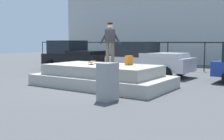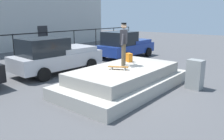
% 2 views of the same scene
% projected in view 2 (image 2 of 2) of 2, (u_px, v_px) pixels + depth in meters
% --- Properties ---
extents(ground_plane, '(60.00, 60.00, 0.00)m').
position_uv_depth(ground_plane, '(121.00, 92.00, 8.78)').
color(ground_plane, '#4C4C4F').
extents(concrete_ledge, '(5.67, 2.94, 0.90)m').
position_uv_depth(concrete_ledge, '(125.00, 79.00, 9.03)').
color(concrete_ledge, '#ADA89E').
rests_on(concrete_ledge, ground_plane).
extents(skateboarder, '(0.84, 0.48, 1.72)m').
position_uv_depth(skateboarder, '(124.00, 41.00, 9.02)').
color(skateboarder, brown).
rests_on(skateboarder, concrete_ledge).
extents(skateboard, '(0.54, 0.78, 0.12)m').
position_uv_depth(skateboard, '(118.00, 67.00, 8.50)').
color(skateboard, brown).
rests_on(skateboard, concrete_ledge).
extents(backpack, '(0.28, 0.33, 0.38)m').
position_uv_depth(backpack, '(129.00, 58.00, 9.93)').
color(backpack, orange).
rests_on(backpack, concrete_ledge).
extents(car_silver_pickup_mid, '(4.73, 2.28, 1.84)m').
position_uv_depth(car_silver_pickup_mid, '(55.00, 55.00, 11.48)').
color(car_silver_pickup_mid, '#B7B7BC').
rests_on(car_silver_pickup_mid, ground_plane).
extents(car_blue_pickup_far, '(4.43, 2.24, 1.85)m').
position_uv_depth(car_blue_pickup_far, '(125.00, 45.00, 15.65)').
color(car_blue_pickup_far, navy).
rests_on(car_blue_pickup_far, ground_plane).
extents(utility_box, '(0.50, 0.64, 1.19)m').
position_uv_depth(utility_box, '(195.00, 75.00, 9.00)').
color(utility_box, gray).
rests_on(utility_box, ground_plane).
extents(fence_row, '(24.06, 0.06, 1.83)m').
position_uv_depth(fence_row, '(13.00, 43.00, 13.44)').
color(fence_row, black).
rests_on(fence_row, ground_plane).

